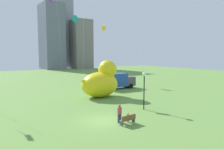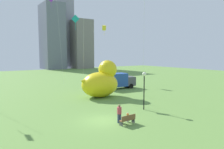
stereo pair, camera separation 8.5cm
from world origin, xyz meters
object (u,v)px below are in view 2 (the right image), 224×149
Objects in this scene: box_truck at (118,81)px; kite_teal at (76,23)px; park_bench at (128,119)px; lamppost at (144,81)px; person_child at (128,117)px; giant_inflatable_duck at (101,81)px; kite_purple at (52,5)px; kite_yellow at (104,28)px; person_adult at (119,113)px.

kite_teal is at bearing -174.19° from box_truck.
box_truck is at bearing 56.45° from park_bench.
kite_teal is (-2.36, 12.85, 7.87)m from lamppost.
person_child is 0.14× the size of giant_inflatable_duck.
box_truck is 0.52× the size of kite_teal.
kite_teal is at bearing -92.13° from kite_purple.
kite_yellow reaches higher than park_bench.
kite_yellow is (3.18, 9.69, 10.74)m from box_truck.
park_bench is 1.77× the size of person_child.
lamppost is 0.34× the size of kite_yellow.
person_child reaches higher than park_bench.
person_adult is at bearing -119.75° from kite_yellow.
giant_inflatable_duck is at bearing 91.31° from lamppost.
kite_yellow is (9.69, 14.39, 9.85)m from giant_inflatable_duck.
person_adult is 0.13× the size of kite_yellow.
kite_purple is at bearing 84.85° from person_child.
kite_purple reaches higher than person_adult.
giant_inflatable_duck reaches higher than box_truck.
kite_yellow is at bearing 61.61° from park_bench.
person_adult is 0.26× the size of giant_inflatable_duck.
box_truck is (10.67, 16.20, 0.93)m from person_child.
park_bench is at bearing -128.68° from person_child.
giant_inflatable_duck is at bearing 69.11° from park_bench.
lamppost is 0.24× the size of kite_purple.
kite_purple reaches higher than person_child.
person_adult is 31.52m from kite_yellow.
person_child is 5.78m from lamppost.
person_adult is at bearing 156.96° from person_child.
person_adult is 0.10× the size of kite_purple.
lamppost is at bearing -88.69° from giant_inflatable_duck.
person_adult is at bearing -157.34° from lamppost.
person_adult is at bearing 110.50° from park_bench.
lamppost is 15.26m from kite_teal.
kite_purple is at bearing 94.44° from lamppost.
park_bench is at bearing -95.94° from kite_purple.
box_truck reaches higher than person_adult.
box_truck is at bearing 65.35° from lamppost.
kite_yellow is at bearing 56.05° from giant_inflatable_duck.
kite_teal is (-8.66, -0.88, 9.80)m from box_truck.
kite_teal is at bearing 100.40° from lamppost.
giant_inflatable_duck is at bearing -144.18° from box_truck.
person_adult is 0.27× the size of box_truck.
lamppost is at bearing -85.56° from kite_purple.
giant_inflatable_duck is 1.03× the size of box_truck.
box_truck reaches higher than person_child.
person_adult is 12.29m from giant_inflatable_duck.
lamppost reaches higher than person_adult.
kite_yellow is at bearing 61.86° from person_child.
person_child is at bearing -123.37° from box_truck.
park_bench is 0.13× the size of kite_teal.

